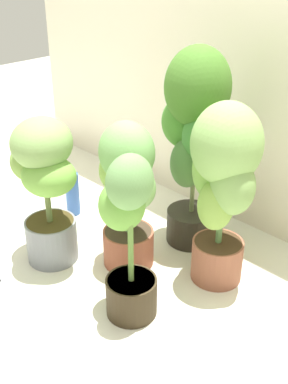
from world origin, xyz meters
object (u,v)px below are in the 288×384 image
nutrient_bottle (72,193)px  potted_plant_back_center (194,129)px  potted_plant_center (126,188)px  potted_plant_front_left (45,179)px  potted_plant_back_right (223,179)px  potted_plant_front_right (128,233)px

nutrient_bottle → potted_plant_back_center: bearing=22.5°
potted_plant_center → nutrient_bottle: size_ratio=2.70×
potted_plant_front_left → nutrient_bottle: 0.52m
potted_plant_back_right → potted_plant_front_right: potted_plant_back_right is taller
potted_plant_front_left → potted_plant_center: (0.30, 0.23, -0.03)m
potted_plant_front_left → potted_plant_center: bearing=38.4°
potted_plant_front_left → potted_plant_back_right: (0.66, 0.45, 0.08)m
potted_plant_front_left → potted_plant_back_center: bearing=58.1°
potted_plant_back_center → potted_plant_back_right: 0.34m
nutrient_bottle → potted_plant_back_right: bearing=7.0°
potted_plant_back_center → potted_plant_front_left: bearing=-121.9°
potted_plant_back_center → potted_plant_back_right: potted_plant_back_center is taller
potted_plant_back_center → potted_plant_center: size_ratio=1.38×
potted_plant_center → nutrient_bottle: (-0.56, 0.10, -0.28)m
potted_plant_back_center → potted_plant_front_left: 0.73m
potted_plant_back_center → potted_plant_center: potted_plant_back_center is taller
potted_plant_back_right → potted_plant_front_right: 0.47m
potted_plant_front_right → potted_plant_back_right: bearing=74.7°
potted_plant_back_right → potted_plant_center: size_ratio=1.17×
potted_plant_back_center → potted_plant_front_right: (0.17, -0.59, -0.23)m
potted_plant_back_right → potted_plant_front_left: bearing=-146.0°
potted_plant_back_center → potted_plant_front_right: bearing=-73.6°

